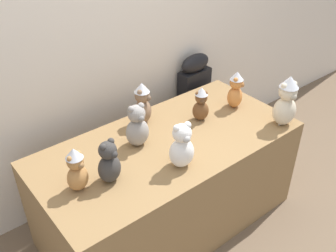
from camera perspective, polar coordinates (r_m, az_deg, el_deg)
The scene contains 13 objects.
ground_plane at distance 2.82m, azimuth 3.32°, elevation -16.54°, with size 10.00×10.00×0.00m, color brown.
wall_back at distance 2.69m, azimuth -9.23°, elevation 14.56°, with size 7.00×0.08×2.60m, color silver.
display_table at distance 2.69m, azimuth 0.00°, elevation -8.48°, with size 1.72×0.84×0.71m, color olive.
instrument_case at distance 3.34m, azimuth 3.77°, elevation 3.19°, with size 0.28×0.13×0.93m.
teddy_bear_mocha at distance 2.58m, azimuth -3.78°, elevation 3.33°, with size 0.18×0.17×0.30m.
teddy_bear_caramel at distance 2.10m, azimuth -13.34°, elevation -6.28°, with size 0.15×0.13×0.27m.
teddy_bear_charcoal at distance 2.12m, azimuth -8.69°, elevation -5.37°, with size 0.16×0.15×0.27m.
teddy_bear_ash at distance 2.37m, azimuth -4.56°, elevation -0.07°, with size 0.16×0.14×0.29m.
teddy_bear_cream at distance 2.66m, azimuth 17.03°, elevation 3.49°, with size 0.19×0.17×0.36m.
teddy_bear_chestnut at distance 2.63m, azimuth 4.88°, elevation 3.22°, with size 0.15×0.14×0.25m.
teddy_bear_ginger at distance 2.81m, azimuth 9.94°, elevation 5.27°, with size 0.16×0.16×0.28m.
teddy_bear_snow at distance 2.20m, azimuth 2.05°, elevation -3.06°, with size 0.17×0.15×0.29m.
name_card_front_left at distance 2.73m, azimuth 16.59°, elevation 0.74°, with size 0.07×0.01×0.05m, color white.
Camera 1 is at (-1.25, -1.30, 2.17)m, focal length 41.33 mm.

